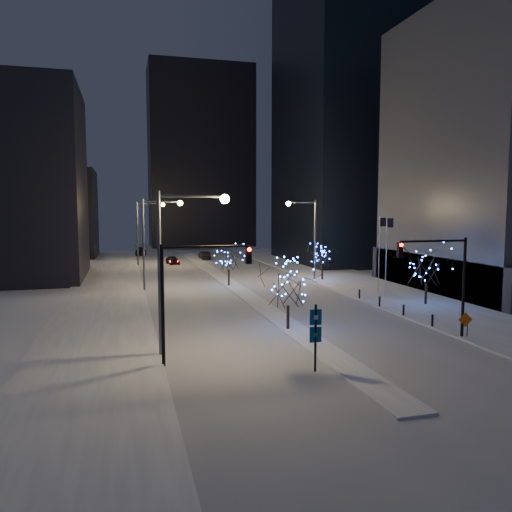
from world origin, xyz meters
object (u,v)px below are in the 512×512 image
object	(u,v)px
traffic_signal_east	(445,271)
holiday_tree_median_near	(288,285)
street_lamp_w_mid	(153,231)
traffic_signal_west	(190,283)
street_lamp_w_near	(177,250)
car_far	(141,252)
street_lamp_w_far	(144,224)
car_mid	(204,255)
car_near	(173,260)
holiday_tree_plaza_far	(322,257)
construction_sign	(465,322)
holiday_tree_plaza_near	(427,265)
wayfinding_sign	(316,331)
street_lamp_east	(308,229)
holiday_tree_median_far	(229,257)

from	to	relation	value
traffic_signal_east	holiday_tree_median_near	distance (m)	10.82
street_lamp_w_mid	traffic_signal_west	size ratio (longest dim) A/B	1.43
street_lamp_w_near	car_far	bearing A→B (deg)	90.05
street_lamp_w_far	car_mid	world-z (taller)	street_lamp_w_far
car_far	street_lamp_w_near	bearing A→B (deg)	-86.73
traffic_signal_east	car_near	bearing A→B (deg)	104.76
holiday_tree_plaza_far	traffic_signal_east	bearing A→B (deg)	-95.70
construction_sign	traffic_signal_west	bearing A→B (deg)	-169.19
street_lamp_w_near	street_lamp_w_mid	xyz separation A→B (m)	(0.00, 25.00, 0.00)
holiday_tree_plaza_near	wayfinding_sign	xyz separation A→B (m)	(-16.86, -14.98, -1.46)
street_lamp_w_near	holiday_tree_median_near	distance (m)	9.88
street_lamp_w_far	holiday_tree_median_near	distance (m)	46.75
street_lamp_w_far	traffic_signal_west	xyz separation A→B (m)	(0.50, -52.00, -1.74)
car_mid	traffic_signal_east	bearing A→B (deg)	95.08
traffic_signal_west	construction_sign	bearing A→B (deg)	2.47
street_lamp_w_near	holiday_tree_plaza_far	size ratio (longest dim) A/B	2.31
car_near	holiday_tree_plaza_far	xyz separation A→B (m)	(16.34, -22.92, 2.29)
street_lamp_east	car_mid	size ratio (longest dim) A/B	2.30
street_lamp_w_far	traffic_signal_east	xyz separation A→B (m)	(17.88, -51.00, -1.74)
car_far	holiday_tree_plaza_near	distance (m)	62.44
street_lamp_w_far	construction_sign	xyz separation A→B (m)	(19.54, -51.18, -5.33)
street_lamp_w_near	wayfinding_sign	size ratio (longest dim) A/B	2.66
holiday_tree_plaza_far	street_lamp_w_near	bearing A→B (deg)	-127.14
construction_sign	holiday_tree_plaza_near	bearing A→B (deg)	77.30
street_lamp_w_far	street_lamp_w_near	bearing A→B (deg)	-90.00
street_lamp_w_far	car_mid	distance (m)	13.86
car_near	holiday_tree_median_far	world-z (taller)	holiday_tree_median_far
traffic_signal_west	car_mid	world-z (taller)	traffic_signal_west
holiday_tree_median_near	holiday_tree_plaza_near	size ratio (longest dim) A/B	0.84
traffic_signal_east	car_mid	bearing A→B (deg)	97.22
street_lamp_east	wayfinding_sign	xyz separation A→B (m)	(-12.08, -33.10, -4.14)
car_far	holiday_tree_median_far	bearing A→B (deg)	-75.34
street_lamp_east	holiday_tree_median_near	distance (m)	26.30
street_lamp_w_far	holiday_tree_plaza_near	size ratio (longest dim) A/B	1.64
car_far	holiday_tree_median_near	size ratio (longest dim) A/B	0.96
car_near	construction_sign	bearing A→B (deg)	-82.54
holiday_tree_median_near	wayfinding_sign	xyz separation A→B (m)	(-1.50, -9.22, -1.11)
holiday_tree_median_near	holiday_tree_plaza_near	bearing A→B (deg)	20.56
street_lamp_w_mid	traffic_signal_east	xyz separation A→B (m)	(17.88, -26.00, -1.74)
car_near	car_far	xyz separation A→B (m)	(-4.43, 17.23, 0.03)
street_lamp_w_mid	holiday_tree_median_near	distance (m)	22.73
traffic_signal_west	car_near	bearing A→B (deg)	85.76
traffic_signal_east	car_near	world-z (taller)	traffic_signal_east
holiday_tree_median_far	holiday_tree_plaza_near	xyz separation A→B (m)	(15.36, -15.63, 0.37)
traffic_signal_east	wayfinding_sign	bearing A→B (deg)	-159.47
street_lamp_w_far	street_lamp_east	bearing A→B (deg)	-49.15
street_lamp_w_mid	construction_sign	distance (m)	33.10
car_far	holiday_tree_plaza_near	bearing A→B (deg)	-64.29
traffic_signal_east	construction_sign	bearing A→B (deg)	-6.12
street_lamp_w_far	car_far	world-z (taller)	street_lamp_w_far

